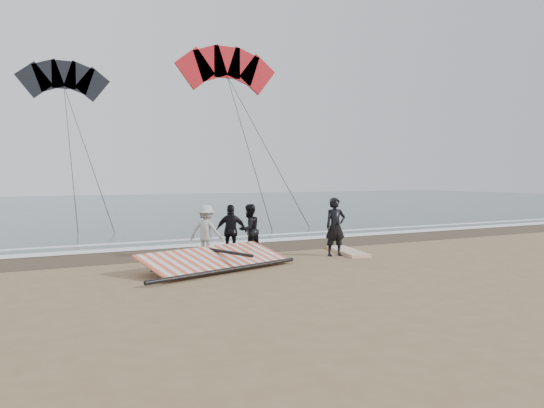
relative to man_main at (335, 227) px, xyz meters
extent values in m
plane|color=#8C704C|center=(-0.87, -1.54, -0.92)|extent=(120.00, 120.00, 0.00)
cube|color=#233838|center=(-0.87, 31.46, -0.90)|extent=(120.00, 54.00, 0.02)
cube|color=#4C3D2B|center=(-0.87, 2.96, -0.91)|extent=(120.00, 2.80, 0.01)
cube|color=white|center=(-0.87, 4.36, -0.89)|extent=(120.00, 0.90, 0.01)
cube|color=white|center=(-0.87, 6.06, -0.89)|extent=(120.00, 0.45, 0.01)
imported|color=black|center=(0.00, 0.00, 0.00)|extent=(0.73, 0.54, 1.83)
cube|color=silver|center=(0.74, 0.36, -0.87)|extent=(1.18, 2.40, 0.09)
cube|color=beige|center=(-3.16, 2.20, -0.86)|extent=(1.08, 2.67, 0.11)
imported|color=black|center=(-2.36, 1.34, -0.10)|extent=(0.95, 0.84, 1.63)
imported|color=black|center=(-3.06, 1.14, -0.10)|extent=(1.04, 0.71, 1.64)
imported|color=beige|center=(-3.76, 1.44, -0.10)|extent=(1.19, 1.14, 1.63)
cube|color=black|center=(-4.41, 0.06, -0.86)|extent=(2.91, 1.48, 0.11)
cube|color=#DA4B24|center=(-4.21, -0.54, -0.62)|extent=(4.44, 2.75, 0.44)
cylinder|color=black|center=(-4.21, -1.32, -0.81)|extent=(4.63, 1.51, 0.11)
cylinder|color=black|center=(-3.91, -0.54, -0.47)|extent=(0.69, 2.01, 0.09)
cylinder|color=#262626|center=(2.76, 12.73, 3.60)|extent=(0.04, 0.04, 13.98)
cylinder|color=#262626|center=(3.86, 12.89, 3.60)|extent=(0.04, 0.04, 13.57)
cylinder|color=#262626|center=(-5.63, 18.72, 3.61)|extent=(0.04, 0.04, 19.46)
cylinder|color=#262626|center=(-4.90, 18.53, 3.61)|extent=(0.04, 0.04, 19.74)
camera|label=1|loc=(-9.41, -13.75, 1.58)|focal=35.00mm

